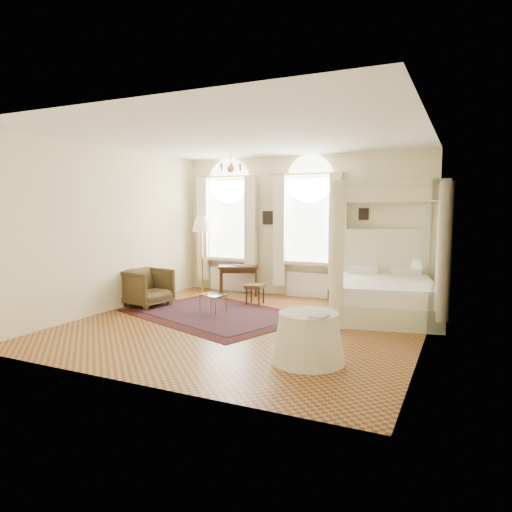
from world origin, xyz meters
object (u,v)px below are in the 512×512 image
(floor_lamp, at_px, (202,228))
(canopy_bed, at_px, (385,287))
(writing_desk, at_px, (239,270))
(nightstand, at_px, (410,293))
(armchair, at_px, (147,287))
(side_table, at_px, (308,338))
(coffee_table, at_px, (213,296))
(stool, at_px, (255,288))

(floor_lamp, bearing_deg, canopy_bed, -9.16)
(writing_desk, bearing_deg, nightstand, 3.27)
(canopy_bed, xyz_separation_m, armchair, (-4.76, -1.17, -0.18))
(canopy_bed, relative_size, floor_lamp, 1.44)
(armchair, relative_size, side_table, 0.88)
(side_table, bearing_deg, floor_lamp, 136.52)
(writing_desk, xyz_separation_m, floor_lamp, (-1.02, -0.00, 0.98))
(floor_lamp, bearing_deg, armchair, -95.83)
(coffee_table, bearing_deg, armchair, -176.88)
(nightstand, xyz_separation_m, armchair, (-5.10, -2.13, 0.08))
(nightstand, relative_size, coffee_table, 1.03)
(canopy_bed, distance_m, side_table, 3.17)
(floor_lamp, bearing_deg, nightstand, 2.60)
(canopy_bed, relative_size, armchair, 3.06)
(floor_lamp, bearing_deg, writing_desk, 0.01)
(nightstand, relative_size, side_table, 0.64)
(canopy_bed, height_order, armchair, canopy_bed)
(writing_desk, distance_m, stool, 1.16)
(writing_desk, bearing_deg, canopy_bed, -11.73)
(canopy_bed, bearing_deg, writing_desk, 168.27)
(stool, height_order, side_table, side_table)
(canopy_bed, xyz_separation_m, side_table, (-0.50, -3.12, -0.25))
(canopy_bed, height_order, side_table, canopy_bed)
(floor_lamp, distance_m, side_table, 5.74)
(side_table, bearing_deg, stool, 126.18)
(armchair, bearing_deg, stool, -51.26)
(stool, relative_size, side_table, 0.44)
(writing_desk, height_order, floor_lamp, floor_lamp)
(armchair, bearing_deg, canopy_bed, -66.39)
(canopy_bed, bearing_deg, floor_lamp, 170.84)
(writing_desk, relative_size, side_table, 1.07)
(canopy_bed, distance_m, stool, 2.75)
(nightstand, height_order, writing_desk, writing_desk)
(coffee_table, xyz_separation_m, floor_lamp, (-1.38, 1.82, 1.26))
(coffee_table, distance_m, side_table, 3.37)
(canopy_bed, xyz_separation_m, writing_desk, (-3.55, 0.74, 0.03))
(nightstand, relative_size, stool, 1.45)
(stool, bearing_deg, floor_lamp, 156.59)
(floor_lamp, relative_size, side_table, 1.86)
(side_table, bearing_deg, coffee_table, 142.83)
(nightstand, distance_m, floor_lamp, 5.07)
(coffee_table, relative_size, floor_lamp, 0.33)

